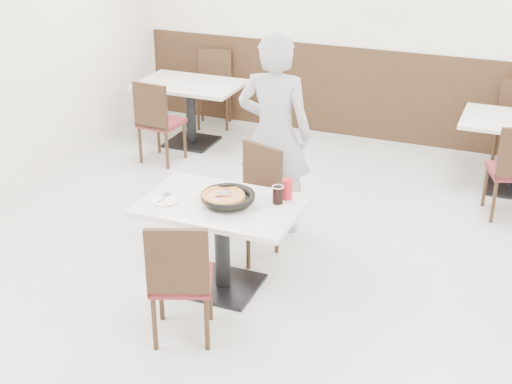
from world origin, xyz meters
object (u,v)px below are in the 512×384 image
at_px(pizza, 223,198).
at_px(chair_far, 247,204).
at_px(chair_near, 182,277).
at_px(cola_glass, 278,195).
at_px(diner_person, 275,134).
at_px(red_cup, 287,189).
at_px(pizza_pan, 228,199).
at_px(side_plate, 165,200).
at_px(bg_chair_left_far, 214,90).
at_px(bg_table_left, 191,113).
at_px(main_table, 222,246).
at_px(bg_chair_left_near, 161,121).

bearing_deg(pizza, chair_far, 96.06).
xyz_separation_m(chair_near, pizza, (0.03, 0.64, 0.34)).
distance_m(cola_glass, diner_person, 1.06).
xyz_separation_m(chair_far, red_cup, (0.47, -0.32, 0.35)).
bearing_deg(pizza_pan, side_plate, -163.92).
distance_m(chair_far, bg_chair_left_far, 3.34).
bearing_deg(bg_table_left, chair_near, -63.95).
distance_m(diner_person, bg_chair_left_far, 2.92).
bearing_deg(chair_near, main_table, 67.76).
bearing_deg(chair_far, main_table, 113.66).
height_order(side_plate, bg_chair_left_far, bg_chair_left_far).
relative_size(pizza_pan, bg_table_left, 0.31).
bearing_deg(diner_person, bg_chair_left_far, -60.36).
distance_m(chair_far, bg_chair_left_near, 2.34).
xyz_separation_m(diner_person, bg_chair_left_near, (-1.74, 1.04, -0.44)).
relative_size(chair_near, cola_glass, 7.31).
bearing_deg(bg_chair_left_far, diner_person, 107.66).
bearing_deg(pizza_pan, bg_chair_left_far, 116.97).
height_order(diner_person, bg_chair_left_far, diner_person).
bearing_deg(bg_chair_left_near, red_cup, -36.06).
height_order(pizza_pan, red_cup, red_cup).
relative_size(cola_glass, bg_table_left, 0.11).
relative_size(pizza, bg_chair_left_far, 0.34).
xyz_separation_m(cola_glass, bg_table_left, (-2.09, 2.64, -0.44)).
bearing_deg(bg_chair_left_far, main_table, 97.68).
bearing_deg(cola_glass, chair_near, -115.73).
distance_m(red_cup, bg_chair_left_near, 2.92).
bearing_deg(bg_chair_left_near, chair_near, -53.25).
bearing_deg(bg_table_left, cola_glass, -51.58).
distance_m(pizza, bg_chair_left_near, 2.85).
bearing_deg(diner_person, main_table, 83.63).
relative_size(chair_near, pizza, 2.91).
bearing_deg(diner_person, pizza_pan, 86.61).
bearing_deg(side_plate, bg_chair_left_near, 119.96).
bearing_deg(pizza_pan, main_table, 173.17).
relative_size(side_plate, bg_table_left, 0.17).
height_order(main_table, pizza, pizza).
distance_m(cola_glass, bg_chair_left_far, 3.94).
bearing_deg(bg_chair_left_far, bg_chair_left_near, 69.87).
height_order(main_table, bg_chair_left_far, bg_chair_left_far).
distance_m(chair_far, bg_table_left, 2.77).
bearing_deg(side_plate, red_cup, 25.57).
bearing_deg(chair_near, chair_far, 69.39).
xyz_separation_m(pizza_pan, bg_chair_left_near, (-1.80, 2.18, -0.32)).
distance_m(chair_near, bg_table_left, 3.86).
xyz_separation_m(chair_near, pizza_pan, (0.06, 0.66, 0.32)).
bearing_deg(pizza, main_table, 134.21).
xyz_separation_m(chair_near, bg_table_left, (-1.69, 3.47, -0.10)).
height_order(main_table, side_plate, side_plate).
bearing_deg(red_cup, pizza, -143.96).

